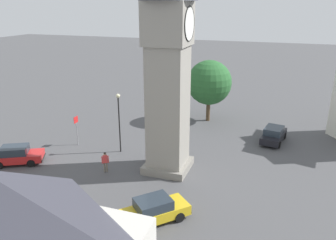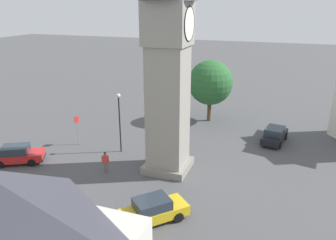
# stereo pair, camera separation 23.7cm
# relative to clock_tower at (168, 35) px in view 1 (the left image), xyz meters

# --- Properties ---
(ground_plane) EXTENTS (200.00, 200.00, 0.00)m
(ground_plane) POSITION_rel_clock_tower_xyz_m (-0.00, -0.00, -10.54)
(ground_plane) COLOR #4C4C4F
(clock_tower) EXTENTS (4.13, 4.13, 18.11)m
(clock_tower) POSITION_rel_clock_tower_xyz_m (0.00, 0.00, 0.00)
(clock_tower) COLOR gray
(clock_tower) RESTS_ON ground
(car_blue_kerb) EXTENTS (4.36, 2.40, 1.53)m
(car_blue_kerb) POSITION_rel_clock_tower_xyz_m (8.60, -7.74, -9.77)
(car_blue_kerb) COLOR black
(car_blue_kerb) RESTS_ON ground
(car_silver_kerb) EXTENTS (4.16, 4.06, 1.53)m
(car_silver_kerb) POSITION_rel_clock_tower_xyz_m (-6.70, -1.50, -9.77)
(car_silver_kerb) COLOR gold
(car_silver_kerb) RESTS_ON ground
(car_red_corner) EXTENTS (3.43, 4.44, 1.53)m
(car_red_corner) POSITION_rel_clock_tower_xyz_m (-3.25, 12.16, -9.77)
(car_red_corner) COLOR red
(car_red_corner) RESTS_ON ground
(pedestrian) EXTENTS (0.38, 0.49, 1.69)m
(pedestrian) POSITION_rel_clock_tower_xyz_m (-2.12, 4.48, -9.53)
(pedestrian) COLOR #706656
(pedestrian) RESTS_ON ground
(tree) EXTENTS (4.92, 4.92, 6.88)m
(tree) POSITION_rel_clock_tower_xyz_m (12.70, -0.38, -6.13)
(tree) COLOR brown
(tree) RESTS_ON ground
(lamp_post) EXTENTS (0.36, 0.36, 5.38)m
(lamp_post) POSITION_rel_clock_tower_xyz_m (1.73, 5.12, -6.97)
(lamp_post) COLOR black
(lamp_post) RESTS_ON ground
(road_sign) EXTENTS (0.60, 0.07, 2.80)m
(road_sign) POSITION_rel_clock_tower_xyz_m (1.82, 9.65, -8.64)
(road_sign) COLOR gray
(road_sign) RESTS_ON ground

